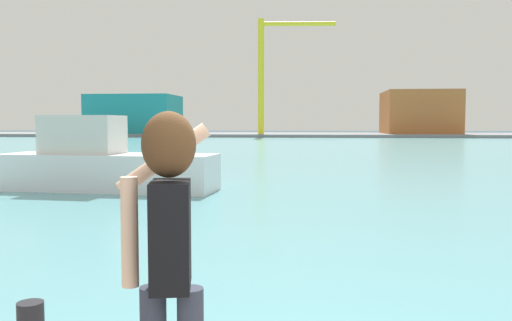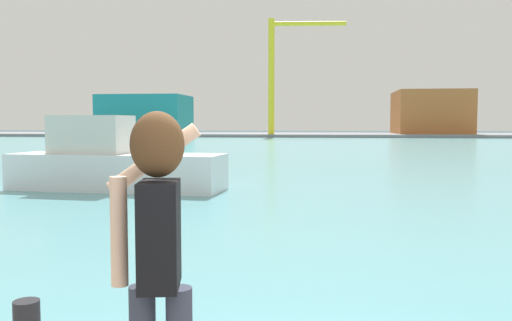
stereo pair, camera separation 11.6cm
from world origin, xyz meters
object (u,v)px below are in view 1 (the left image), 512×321
object	(u,v)px
boat_moored	(103,164)
warehouse_left	(135,114)
warehouse_right	(419,112)
person_photographer	(169,241)
port_crane	(270,64)

from	to	relation	value
boat_moored	warehouse_left	size ratio (longest dim) A/B	0.51
warehouse_right	boat_moored	bearing A→B (deg)	-107.94
warehouse_right	warehouse_left	bearing A→B (deg)	-175.68
person_photographer	warehouse_right	bearing A→B (deg)	-22.74
person_photographer	warehouse_left	world-z (taller)	warehouse_left
warehouse_left	person_photographer	bearing A→B (deg)	-71.21
warehouse_left	port_crane	world-z (taller)	port_crane
warehouse_left	port_crane	distance (m)	25.98
warehouse_left	warehouse_right	world-z (taller)	warehouse_right
person_photographer	port_crane	bearing A→B (deg)	-7.00
person_photographer	warehouse_left	size ratio (longest dim) A/B	0.12
boat_moored	port_crane	bearing A→B (deg)	94.63
person_photographer	boat_moored	xyz separation A→B (m)	(-6.31, 14.78, -0.76)
boat_moored	port_crane	world-z (taller)	port_crane
warehouse_left	warehouse_right	size ratio (longest dim) A/B	1.07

